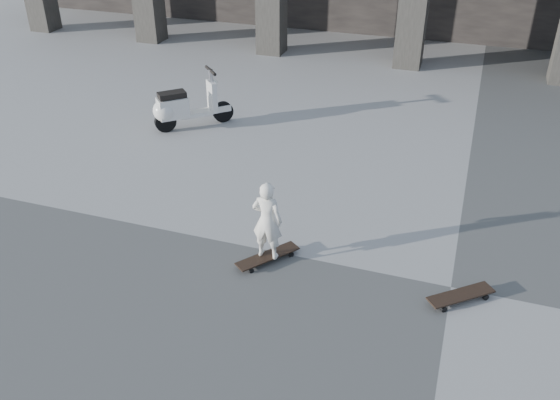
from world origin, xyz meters
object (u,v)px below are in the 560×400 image
(longboard, at_px, (268,257))
(skateboard_spare, at_px, (461,296))
(scooter, at_px, (180,108))
(child, at_px, (267,221))

(longboard, relative_size, skateboard_spare, 1.07)
(longboard, distance_m, scooter, 4.62)
(longboard, xyz_separation_m, child, (-0.00, -0.00, 0.56))
(skateboard_spare, bearing_deg, child, 139.82)
(child, bearing_deg, skateboard_spare, -179.84)
(longboard, xyz_separation_m, skateboard_spare, (2.45, -0.00, 0.01))
(scooter, bearing_deg, skateboard_spare, -76.08)
(scooter, bearing_deg, child, -92.63)
(child, height_order, scooter, child)
(skateboard_spare, height_order, scooter, scooter)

